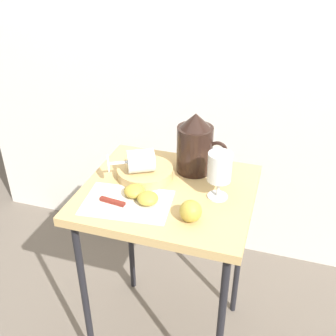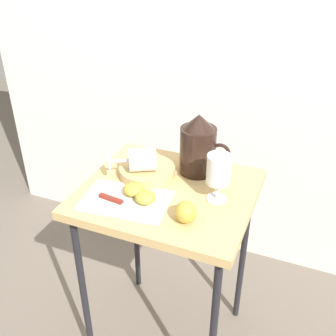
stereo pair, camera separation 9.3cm
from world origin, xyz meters
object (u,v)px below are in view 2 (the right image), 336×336
(apple_half_left, at_px, (133,189))
(apple_half_right, at_px, (146,197))
(basket_tray, at_px, (147,172))
(table, at_px, (168,208))
(pitcher, at_px, (198,149))
(wine_glass_upright, at_px, (219,172))
(knife, at_px, (119,202))
(apple_whole, at_px, (186,212))
(wine_glass_tipped_near, at_px, (141,160))

(apple_half_left, height_order, apple_half_right, same)
(basket_tray, bearing_deg, table, -26.99)
(apple_half_left, relative_size, apple_half_right, 1.00)
(pitcher, bearing_deg, wine_glass_upright, -51.23)
(wine_glass_upright, distance_m, knife, 0.32)
(pitcher, relative_size, apple_whole, 3.27)
(table, distance_m, apple_half_right, 0.14)
(wine_glass_upright, distance_m, wine_glass_tipped_near, 0.27)
(table, bearing_deg, pitcher, 70.34)
(wine_glass_upright, bearing_deg, pitcher, 128.77)
(apple_half_right, xyz_separation_m, apple_whole, (0.14, -0.04, 0.01))
(basket_tray, xyz_separation_m, knife, (-0.01, -0.18, -0.01))
(knife, bearing_deg, apple_whole, -0.40)
(table, bearing_deg, wine_glass_upright, 1.84)
(apple_half_left, bearing_deg, basket_tray, 94.01)
(apple_half_right, bearing_deg, apple_whole, -14.50)
(pitcher, relative_size, wine_glass_upright, 1.37)
(wine_glass_upright, height_order, wine_glass_tipped_near, wine_glass_upright)
(table, relative_size, basket_tray, 3.81)
(apple_half_right, bearing_deg, apple_half_left, 155.08)
(wine_glass_upright, height_order, knife, wine_glass_upright)
(knife, bearing_deg, basket_tray, 86.63)
(pitcher, xyz_separation_m, knife, (-0.16, -0.28, -0.08))
(apple_half_right, bearing_deg, wine_glass_tipped_near, 120.38)
(basket_tray, distance_m, wine_glass_upright, 0.27)
(table, height_order, apple_half_right, apple_half_right)
(basket_tray, height_order, knife, basket_tray)
(basket_tray, bearing_deg, wine_glass_upright, -9.65)
(wine_glass_tipped_near, bearing_deg, knife, -90.27)
(apple_whole, bearing_deg, knife, 179.60)
(pitcher, distance_m, wine_glass_tipped_near, 0.20)
(table, bearing_deg, wine_glass_tipped_near, 166.40)
(basket_tray, height_order, apple_half_left, apple_half_left)
(apple_half_left, distance_m, apple_whole, 0.21)
(pitcher, relative_size, wine_glass_tipped_near, 1.29)
(basket_tray, relative_size, wine_glass_tipped_near, 1.14)
(knife, bearing_deg, table, 51.25)
(apple_half_right, height_order, apple_whole, apple_whole)
(wine_glass_upright, height_order, apple_half_right, wine_glass_upright)
(wine_glass_upright, bearing_deg, table, -178.16)
(wine_glass_upright, distance_m, apple_whole, 0.16)
(wine_glass_upright, relative_size, knife, 0.75)
(knife, bearing_deg, apple_half_left, 72.40)
(basket_tray, relative_size, apple_half_right, 2.90)
(apple_half_right, xyz_separation_m, knife, (-0.07, -0.04, -0.01))
(pitcher, bearing_deg, knife, -119.78)
(table, xyz_separation_m, apple_whole, (0.11, -0.13, 0.11))
(knife, bearing_deg, apple_half_right, 26.09)
(wine_glass_tipped_near, distance_m, knife, 0.17)
(pitcher, bearing_deg, table, -109.66)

